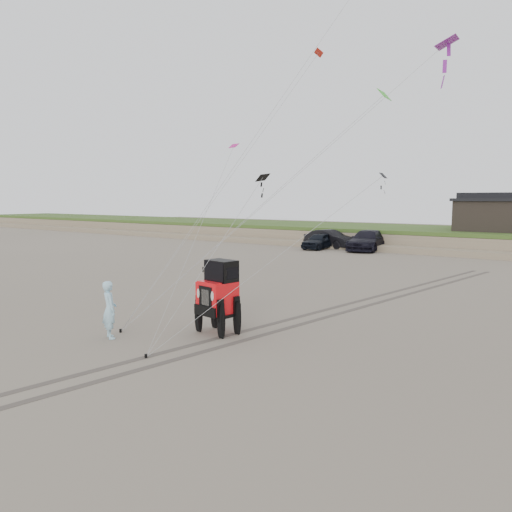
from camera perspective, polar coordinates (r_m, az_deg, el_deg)
The scene contains 12 objects.
ground at distance 15.95m, azimuth -9.89°, elevation -10.04°, with size 160.00×160.00×0.00m, color #6B6054.
dune_ridge at distance 49.41m, azimuth 23.39°, elevation 1.71°, with size 160.00×14.25×1.73m.
cabin at distance 48.38m, azimuth 25.70°, elevation 4.38°, with size 6.40×5.40×3.35m.
truck_a at distance 45.50m, azimuth 7.26°, elevation 1.72°, with size 1.73×4.30×1.47m, color black.
truck_b at distance 46.89m, azimuth 8.42°, elevation 1.96°, with size 1.76×5.03×1.66m, color black.
truck_c at distance 45.02m, azimuth 12.60°, elevation 1.76°, with size 2.48×6.10×1.77m, color black.
jeep at distance 16.92m, azimuth -4.41°, elevation -5.53°, with size 2.30×5.33×1.99m, color red, non-canonical shape.
man at distance 16.98m, azimuth -16.39°, elevation -5.90°, with size 0.69×0.45×1.89m, color #91C1E1.
kite_flock at distance 21.33m, azimuth 14.40°, elevation 20.02°, with size 9.26×7.03×10.02m.
stake_main at distance 17.78m, azimuth -15.23°, elevation -8.24°, with size 0.08×0.08×0.12m, color black.
stake_aux at distance 14.87m, azimuth -12.47°, elevation -11.10°, with size 0.08×0.08×0.12m, color black.
tire_tracks at distance 21.12m, azimuth 10.05°, elevation -5.92°, with size 5.22×29.74×0.01m.
Camera 1 is at (11.13, -10.50, 4.53)m, focal length 35.00 mm.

